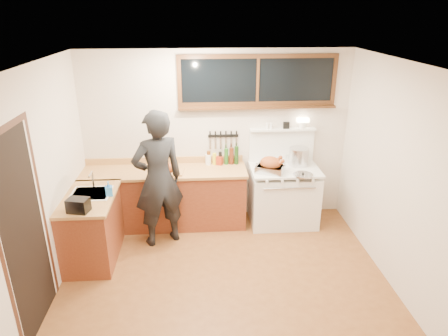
{
  "coord_description": "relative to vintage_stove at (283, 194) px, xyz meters",
  "views": [
    {
      "loc": [
        -0.29,
        -4.05,
        3.12
      ],
      "look_at": [
        0.05,
        0.85,
        1.15
      ],
      "focal_mm": 32.0,
      "sensor_mm": 36.0,
      "label": 1
    }
  ],
  "objects": [
    {
      "name": "cutting_board",
      "position": [
        -1.71,
        -0.05,
        0.49
      ],
      "size": [
        0.45,
        0.35,
        0.14
      ],
      "color": "#B88449",
      "rests_on": "counter_back"
    },
    {
      "name": "roast_turkey",
      "position": [
        -0.24,
        -0.14,
        0.53
      ],
      "size": [
        0.48,
        0.43,
        0.24
      ],
      "color": "silver",
      "rests_on": "vintage_stove"
    },
    {
      "name": "saucepan",
      "position": [
        0.13,
        0.24,
        0.49
      ],
      "size": [
        0.15,
        0.27,
        0.11
      ],
      "color": "silver",
      "rests_on": "vintage_stove"
    },
    {
      "name": "toaster",
      "position": [
        -2.7,
        -1.19,
        0.52
      ],
      "size": [
        0.27,
        0.22,
        0.17
      ],
      "color": "black",
      "rests_on": "counter_left"
    },
    {
      "name": "stockpot",
      "position": [
        0.23,
        0.11,
        0.57
      ],
      "size": [
        0.31,
        0.31,
        0.27
      ],
      "color": "silver",
      "rests_on": "vintage_stove"
    },
    {
      "name": "pot_lid",
      "position": [
        0.2,
        -0.31,
        0.45
      ],
      "size": [
        0.34,
        0.34,
        0.04
      ],
      "color": "silver",
      "rests_on": "vintage_stove"
    },
    {
      "name": "counter_back",
      "position": [
        -1.8,
        0.04,
        -0.01
      ],
      "size": [
        2.44,
        0.64,
        1.0
      ],
      "color": "maroon",
      "rests_on": "ground"
    },
    {
      "name": "back_window",
      "position": [
        -0.4,
        0.31,
        1.6
      ],
      "size": [
        2.32,
        0.13,
        0.77
      ],
      "color": "black",
      "rests_on": "room_shell"
    },
    {
      "name": "bottle_cluster",
      "position": [
        -0.88,
        0.22,
        0.55
      ],
      "size": [
        0.48,
        0.07,
        0.28
      ],
      "color": "black",
      "rests_on": "counter_back"
    },
    {
      "name": "knife_strip",
      "position": [
        -0.9,
        0.32,
        0.84
      ],
      "size": [
        0.46,
        0.03,
        0.28
      ],
      "color": "black",
      "rests_on": "room_shell"
    },
    {
      "name": "sink_unit",
      "position": [
        -2.68,
        -0.71,
        0.38
      ],
      "size": [
        0.5,
        0.45,
        0.37
      ],
      "color": "white",
      "rests_on": "counter_left"
    },
    {
      "name": "pitcher",
      "position": [
        -1.14,
        0.22,
        0.51
      ],
      "size": [
        0.11,
        0.11,
        0.16
      ],
      "color": "white",
      "rests_on": "counter_back"
    },
    {
      "name": "man",
      "position": [
        -1.84,
        -0.45,
        0.5
      ],
      "size": [
        0.83,
        0.71,
        1.93
      ],
      "color": "black",
      "rests_on": "ground"
    },
    {
      "name": "vintage_stove",
      "position": [
        0.0,
        0.0,
        0.0
      ],
      "size": [
        1.02,
        0.74,
        1.59
      ],
      "color": "white",
      "rests_on": "ground"
    },
    {
      "name": "left_doorway",
      "position": [
        -2.99,
        -1.96,
        0.62
      ],
      "size": [
        0.02,
        1.04,
        2.17
      ],
      "color": "black",
      "rests_on": "ground"
    },
    {
      "name": "coffee_tin",
      "position": [
        -0.97,
        0.2,
        0.5
      ],
      "size": [
        0.11,
        0.1,
        0.13
      ],
      "color": "#9C2A11",
      "rests_on": "counter_back"
    },
    {
      "name": "ground_plane",
      "position": [
        -1.0,
        -1.41,
        -0.48
      ],
      "size": [
        4.0,
        3.5,
        0.02
      ],
      "primitive_type": "cube",
      "color": "brown"
    },
    {
      "name": "soap_bottle",
      "position": [
        -2.43,
        -0.78,
        0.53
      ],
      "size": [
        0.1,
        0.11,
        0.19
      ],
      "color": "#2A7BD4",
      "rests_on": "counter_left"
    },
    {
      "name": "counter_left",
      "position": [
        -2.7,
        -0.79,
        -0.02
      ],
      "size": [
        0.64,
        1.09,
        0.9
      ],
      "color": "maroon",
      "rests_on": "ground"
    },
    {
      "name": "room_shell",
      "position": [
        -1.0,
        -1.41,
        1.18
      ],
      "size": [
        4.1,
        3.6,
        2.65
      ],
      "color": "beige",
      "rests_on": "ground"
    }
  ]
}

